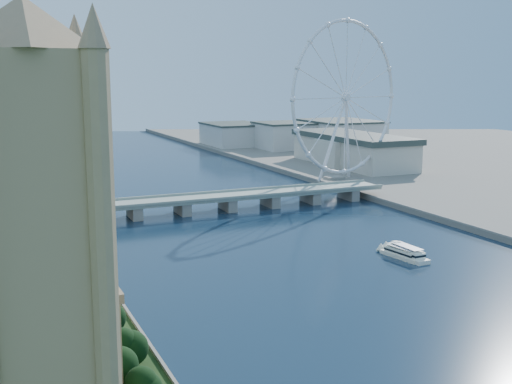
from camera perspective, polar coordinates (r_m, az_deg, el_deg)
victoria_tower at (r=133.63m, az=-18.99°, el=-3.14°), size 28.16×28.16×112.00m
parliament_range at (r=254.13m, az=-19.21°, el=-5.32°), size 24.00×200.00×70.00m
big_ben at (r=353.78m, az=-21.13°, el=6.71°), size 20.02×20.02×110.00m
westminster_bridge at (r=409.28m, az=-2.56°, el=-0.69°), size 220.00×22.00×9.50m
london_eye at (r=505.19m, az=7.98°, el=8.25°), size 113.60×39.12×124.30m
county_hall at (r=603.50m, az=8.55°, el=2.11°), size 54.00×144.00×35.00m
city_skyline at (r=664.51m, az=-7.54°, el=4.35°), size 505.00×280.00×32.00m
tour_boat_near at (r=310.84m, az=12.77°, el=-5.72°), size 9.92×26.61×5.70m
tour_boat_far at (r=310.98m, az=13.23°, el=-5.74°), size 8.36×29.16×6.38m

